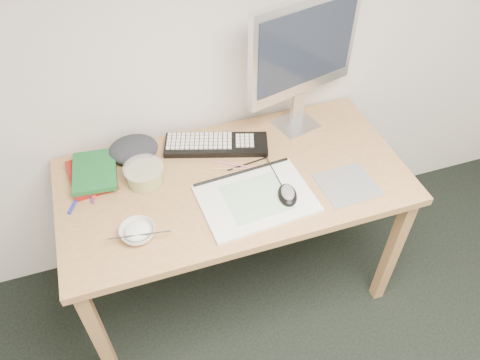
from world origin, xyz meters
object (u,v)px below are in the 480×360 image
object	(u,v)px
monitor	(303,51)
keyboard	(216,145)
desk	(234,192)
rice_bowl	(138,232)
sketchpad	(256,198)

from	to	relation	value
monitor	keyboard	bearing A→B (deg)	170.39
desk	keyboard	bearing A→B (deg)	93.75
keyboard	rice_bowl	size ratio (longest dim) A/B	3.43
sketchpad	keyboard	bearing A→B (deg)	96.06
desk	sketchpad	bearing A→B (deg)	-71.44
sketchpad	keyboard	world-z (taller)	keyboard
monitor	desk	bearing A→B (deg)	-161.76
monitor	rice_bowl	world-z (taller)	monitor
desk	keyboard	xyz separation A→B (m)	(-0.01, 0.21, 0.10)
desk	sketchpad	size ratio (longest dim) A/B	3.28
sketchpad	rice_bowl	distance (m)	0.46
sketchpad	monitor	bearing A→B (deg)	45.17
desk	keyboard	distance (m)	0.23
sketchpad	desk	bearing A→B (deg)	104.80
rice_bowl	desk	bearing A→B (deg)	22.06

